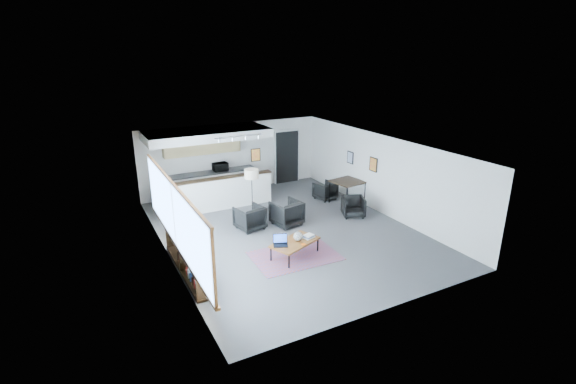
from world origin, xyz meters
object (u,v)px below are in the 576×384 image
dining_chair_near (353,207)px  microwave (220,166)px  book_stack (308,236)px  dining_table (348,183)px  armchair_left (250,217)px  floor_lamp (252,176)px  ceramic_pot (298,236)px  armchair_right (287,212)px  coffee_table (295,243)px  dining_chair_far (325,191)px  laptop (280,242)px

dining_chair_near → microwave: (-3.09, 4.09, 0.80)m
book_stack → dining_table: (3.13, 2.63, 0.29)m
armchair_left → floor_lamp: 1.45m
ceramic_pot → armchair_left: (-0.45, 2.20, -0.15)m
microwave → dining_table: bearing=-42.3°
book_stack → armchair_right: 1.99m
microwave → dining_chair_near: bearing=-55.5°
ceramic_pot → dining_chair_near: bearing=28.1°
coffee_table → dining_table: dining_table is taller
coffee_table → armchair_right: armchair_right is taller
armchair_left → coffee_table: bearing=87.9°
ceramic_pot → armchair_right: bearing=70.8°
ceramic_pot → dining_chair_far: (3.01, 3.39, -0.25)m
laptop → dining_chair_near: laptop is taller
book_stack → floor_lamp: size_ratio=0.23×
ceramic_pot → microwave: size_ratio=0.46×
floor_lamp → dining_table: floor_lamp is taller
floor_lamp → dining_chair_near: (2.89, -1.58, -1.07)m
ceramic_pot → armchair_left: size_ratio=0.31×
armchair_right → dining_chair_far: (2.33, 1.42, -0.12)m
dining_chair_near → armchair_right: bearing=-166.3°
laptop → armchair_left: (0.07, 2.19, -0.11)m
dining_chair_near → microwave: microwave is taller
armchair_right → armchair_left: bearing=-21.4°
microwave → book_stack: bearing=-87.7°
dining_table → dining_chair_near: 1.29m
laptop → dining_chair_near: (3.45, 1.56, -0.20)m
book_stack → floor_lamp: (-0.29, 3.12, 0.91)m
coffee_table → laptop: size_ratio=3.25×
armchair_right → microwave: 3.84m
microwave → coffee_table: bearing=-92.0°
coffee_table → microwave: bearing=68.5°
ceramic_pot → floor_lamp: floor_lamp is taller
dining_chair_near → coffee_table: bearing=-128.6°
floor_lamp → dining_chair_near: floor_lamp is taller
coffee_table → armchair_left: bearing=76.9°
dining_table → dining_chair_far: (-0.44, 0.74, -0.46)m
laptop → floor_lamp: 3.30m
coffee_table → ceramic_pot: bearing=-15.4°
dining_table → dining_chair_near: bearing=-115.7°
dining_chair_far → book_stack: bearing=41.1°
armchair_left → dining_table: (3.91, 0.46, 0.36)m
laptop → floor_lamp: (0.56, 3.14, 0.87)m
book_stack → armchair_left: (-0.78, 2.18, -0.07)m
laptop → floor_lamp: bearing=102.4°
armchair_right → dining_chair_far: 2.73m
ceramic_pot → dining_table: (3.46, 2.65, 0.21)m
floor_lamp → coffee_table: bearing=-92.5°
coffee_table → dining_chair_near: (3.03, 1.58, -0.09)m
dining_table → microwave: 4.71m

